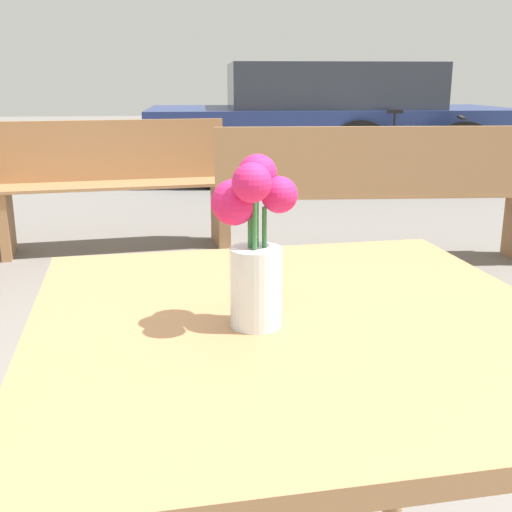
% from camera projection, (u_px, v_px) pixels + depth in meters
% --- Properties ---
extents(table_front, '(0.92, 0.95, 0.74)m').
position_uv_depth(table_front, '(297.00, 376.00, 1.05)').
color(table_front, '#9E7047').
rests_on(table_front, ground_plane).
extents(flower_vase, '(0.13, 0.12, 0.26)m').
position_uv_depth(flower_vase, '(254.00, 248.00, 0.96)').
color(flower_vase, silver).
rests_on(flower_vase, table_front).
extents(bench_near, '(1.99, 0.48, 0.85)m').
position_uv_depth(bench_near, '(379.00, 188.00, 3.86)').
color(bench_near, '#9E7047').
rests_on(bench_near, ground_plane).
extents(bench_far, '(1.54, 0.55, 0.85)m').
position_uv_depth(bench_far, '(114.00, 181.00, 4.29)').
color(bench_far, '#9E7047').
rests_on(bench_far, ground_plane).
extents(bicycle, '(1.67, 0.64, 0.82)m').
position_uv_depth(bicycle, '(411.00, 154.00, 6.55)').
color(bicycle, black).
rests_on(bicycle, ground_plane).
extents(parked_car, '(4.18, 1.94, 1.29)m').
position_uv_depth(parked_car, '(328.00, 124.00, 7.46)').
color(parked_car, navy).
rests_on(parked_car, ground_plane).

